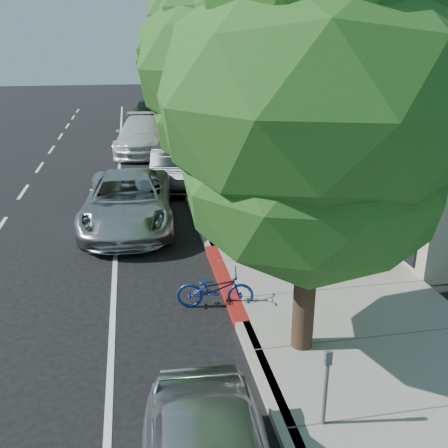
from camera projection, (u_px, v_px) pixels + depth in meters
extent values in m
plane|color=black|center=(233.00, 304.00, 11.04)|extent=(120.00, 120.00, 0.00)
cube|color=gray|center=(250.00, 193.00, 18.78)|extent=(4.60, 56.00, 0.15)
cube|color=#9E998E|center=(189.00, 196.00, 18.39)|extent=(0.30, 56.00, 0.15)
cube|color=maroon|center=(224.00, 281.00, 11.93)|extent=(0.32, 4.00, 0.15)
cube|color=tan|center=(336.00, 78.00, 28.08)|extent=(10.00, 36.00, 7.00)
cylinder|color=black|center=(305.00, 289.00, 8.89)|extent=(0.40, 0.40, 2.62)
ellipsoid|color=#235218|center=(312.00, 178.00, 8.18)|extent=(4.34, 4.34, 3.47)
ellipsoid|color=#235218|center=(317.00, 98.00, 7.74)|extent=(5.11, 5.11, 4.09)
ellipsoid|color=#235218|center=(323.00, 4.00, 7.28)|extent=(3.83, 3.83, 3.06)
cylinder|color=black|center=(236.00, 192.00, 14.41)|extent=(0.40, 0.40, 2.73)
ellipsoid|color=#235218|center=(236.00, 117.00, 13.67)|extent=(4.65, 4.65, 3.72)
ellipsoid|color=#235218|center=(237.00, 67.00, 13.21)|extent=(5.47, 5.47, 4.38)
ellipsoid|color=#235218|center=(237.00, 9.00, 12.72)|extent=(4.10, 4.10, 3.28)
cylinder|color=black|center=(205.00, 153.00, 19.98)|extent=(0.40, 0.40, 2.51)
ellipsoid|color=#235218|center=(204.00, 102.00, 19.30)|extent=(3.69, 3.69, 2.95)
ellipsoid|color=#235218|center=(204.00, 70.00, 18.88)|extent=(4.34, 4.34, 3.47)
ellipsoid|color=#235218|center=(203.00, 33.00, 18.43)|extent=(3.25, 3.25, 2.60)
cylinder|color=black|center=(188.00, 125.00, 25.45)|extent=(0.40, 0.40, 2.88)
ellipsoid|color=#235218|center=(186.00, 79.00, 24.66)|extent=(4.25, 4.25, 3.40)
ellipsoid|color=#235218|center=(186.00, 49.00, 24.18)|extent=(5.00, 5.00, 4.00)
ellipsoid|color=#235218|center=(185.00, 16.00, 23.67)|extent=(3.75, 3.75, 3.00)
cylinder|color=black|center=(176.00, 111.00, 31.00)|extent=(0.40, 0.40, 2.75)
ellipsoid|color=#235218|center=(175.00, 74.00, 30.26)|extent=(3.66, 3.66, 2.93)
ellipsoid|color=#235218|center=(175.00, 51.00, 29.79)|extent=(4.31, 4.31, 3.45)
ellipsoid|color=#235218|center=(174.00, 26.00, 29.30)|extent=(3.23, 3.23, 2.59)
cylinder|color=black|center=(169.00, 103.00, 36.61)|extent=(0.40, 0.40, 2.34)
ellipsoid|color=#235218|center=(168.00, 77.00, 35.97)|extent=(3.99, 3.99, 3.19)
ellipsoid|color=#235218|center=(167.00, 60.00, 35.58)|extent=(4.69, 4.69, 3.75)
ellipsoid|color=#235218|center=(166.00, 42.00, 35.16)|extent=(3.52, 3.52, 2.81)
imported|color=silver|center=(220.00, 222.00, 13.56)|extent=(0.53, 0.69, 1.68)
imported|color=navy|center=(215.00, 289.00, 10.77)|extent=(1.75, 0.87, 0.88)
imported|color=#B6B6BB|center=(128.00, 201.00, 15.45)|extent=(2.99, 5.93, 1.61)
imported|color=black|center=(171.00, 168.00, 19.79)|extent=(2.01, 4.52, 1.44)
imported|color=silver|center=(142.00, 135.00, 25.77)|extent=(3.12, 6.28, 1.75)
imported|color=black|center=(147.00, 110.00, 35.86)|extent=(2.34, 4.62, 1.51)
imported|color=black|center=(240.00, 168.00, 18.63)|extent=(1.02, 1.00, 1.66)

